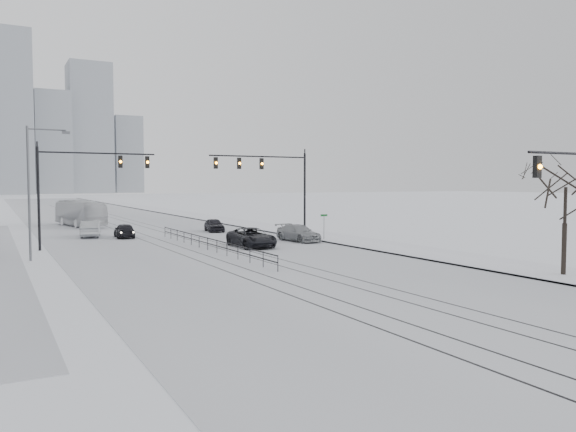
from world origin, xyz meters
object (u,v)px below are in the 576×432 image
(sedan_nb_right, at_px, (298,233))
(box_truck, at_px, (80,213))
(sedan_sb_inner, at_px, (124,231))
(sedan_sb_outer, at_px, (91,229))
(sedan_nb_front, at_px, (251,238))
(sedan_nb_far, at_px, (214,225))
(bare_tree, at_px, (566,196))

(sedan_nb_right, distance_m, box_truck, 31.20)
(sedan_sb_inner, bearing_deg, sedan_sb_outer, -37.28)
(sedan_nb_front, xyz_separation_m, sedan_nb_far, (2.37, 14.96, -0.07))
(sedan_nb_right, xyz_separation_m, sedan_nb_far, (-3.16, 12.87, -0.03))
(sedan_nb_far, bearing_deg, sedan_nb_front, -89.99)
(sedan_nb_front, xyz_separation_m, box_truck, (-9.22, 29.57, 0.77))
(bare_tree, distance_m, sedan_nb_front, 23.65)
(sedan_sb_inner, relative_size, sedan_nb_right, 0.80)
(sedan_sb_inner, height_order, sedan_nb_front, sedan_nb_front)
(sedan_sb_outer, distance_m, sedan_nb_right, 20.40)
(bare_tree, relative_size, sedan_nb_far, 1.48)
(sedan_sb_inner, bearing_deg, bare_tree, 120.87)
(sedan_sb_outer, relative_size, box_truck, 0.43)
(bare_tree, relative_size, sedan_nb_right, 1.20)
(bare_tree, bearing_deg, sedan_sb_outer, 118.16)
(bare_tree, xyz_separation_m, sedan_sb_inner, (-16.81, 34.04, -3.79))
(sedan_sb_outer, xyz_separation_m, sedan_nb_front, (10.23, -15.03, -0.01))
(sedan_sb_inner, height_order, sedan_nb_far, sedan_nb_far)
(sedan_nb_front, bearing_deg, sedan_sb_inner, 121.34)
(bare_tree, height_order, sedan_sb_inner, bare_tree)
(sedan_sb_outer, bearing_deg, sedan_nb_front, 136.06)
(sedan_nb_front, height_order, sedan_nb_right, sedan_nb_front)
(sedan_sb_outer, relative_size, sedan_nb_right, 0.94)
(sedan_sb_outer, bearing_deg, bare_tree, 129.97)
(sedan_nb_far, bearing_deg, bare_tree, -70.22)
(sedan_nb_front, bearing_deg, sedan_nb_right, 21.17)
(sedan_nb_front, distance_m, sedan_nb_right, 5.92)
(sedan_sb_outer, height_order, box_truck, box_truck)
(bare_tree, height_order, sedan_nb_front, bare_tree)
(bare_tree, distance_m, box_truck, 54.33)
(bare_tree, distance_m, sedan_nb_right, 24.11)
(sedan_sb_inner, xyz_separation_m, box_truck, (-1.69, 16.96, 0.85))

